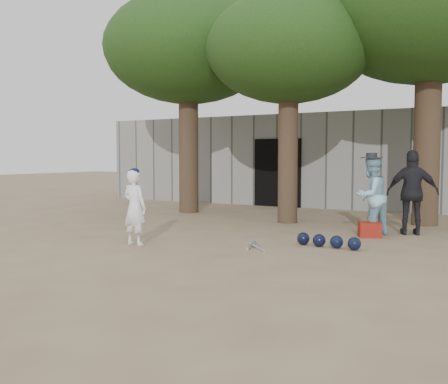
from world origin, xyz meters
The scene contains 9 objects.
ground centered at (0.00, 0.00, 0.00)m, with size 70.00×70.00×0.00m, color #937C5E.
boy_player centered at (-0.68, -0.05, 0.69)m, with size 0.50×0.33×1.37m, color white.
spectator_blue centered at (2.83, 3.16, 0.81)m, with size 0.79×0.61×1.62m, color #8EC1DB.
spectator_dark centered at (3.56, 3.68, 0.88)m, with size 1.03×0.43×1.75m, color black.
red_bag centered at (2.88, 2.92, 0.15)m, with size 0.42×0.32×0.30m, color maroon.
back_building centered at (0.00, 10.33, 1.50)m, with size 16.00×5.24×3.00m.
helmet_row centered at (2.50, 1.39, 0.12)m, with size 1.19×0.32×0.23m.
bat_pile centered at (1.36, 0.74, 0.03)m, with size 0.58×0.75×0.06m.
tree_row centered at (0.74, 5.02, 4.69)m, with size 11.40×5.80×6.69m.
Camera 1 is at (5.15, -7.17, 1.60)m, focal length 40.00 mm.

